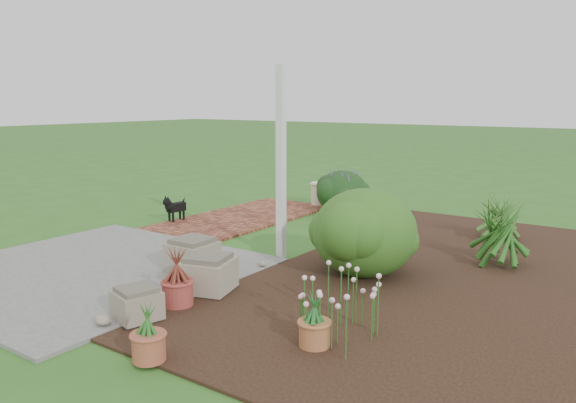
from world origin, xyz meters
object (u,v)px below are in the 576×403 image
Objects in this scene: stone_trough_near at (137,305)px; evergreen_shrub at (365,230)px; black_dog at (174,207)px; cream_ceramic_urn at (319,194)px.

evergreen_shrub is at bearing 66.61° from stone_trough_near.
black_dog is 4.05m from evergreen_shrub.
evergreen_shrub reaches higher than cream_ceramic_urn.
evergreen_shrub is at bearing -6.37° from black_dog.
evergreen_shrub reaches higher than stone_trough_near.
cream_ceramic_urn is at bearing 105.85° from stone_trough_near.
evergreen_shrub reaches higher than black_dog.
stone_trough_near is 0.31× the size of evergreen_shrub.
black_dog is 0.39× the size of evergreen_shrub.
black_dog is at bearing -113.96° from cream_ceramic_urn.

